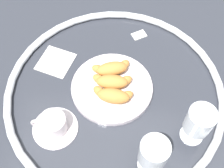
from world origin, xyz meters
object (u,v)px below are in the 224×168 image
pastry_plate (112,87)px  juice_glass_left (153,154)px  croissant_extra (112,68)px  coffee_cup_near (54,125)px  croissant_large (112,95)px  folded_napkin (56,61)px  croissant_small (112,81)px  juice_glass_right (199,122)px  sugar_packet (139,35)px

pastry_plate → juice_glass_left: (0.14, -0.23, 0.08)m
croissant_extra → coffee_cup_near: size_ratio=0.95×
coffee_cup_near → croissant_large: bearing=35.4°
juice_glass_left → folded_napkin: size_ratio=1.27×
juice_glass_left → folded_napkin: 0.47m
croissant_large → croissant_small: bearing=98.0°
croissant_large → folded_napkin: (-0.21, 0.13, -0.04)m
croissant_small → coffee_cup_near: size_ratio=1.01×
croissant_extra → juice_glass_right: size_ratio=0.93×
croissant_extra → juice_glass_left: bearing=-63.3°
croissant_extra → sugar_packet: 0.21m
pastry_plate → juice_glass_right: 0.29m
juice_glass_left → sugar_packet: (-0.07, 0.47, -0.09)m
croissant_extra → juice_glass_left: 0.32m
pastry_plate → croissant_large: (0.01, -0.05, 0.03)m
coffee_cup_near → juice_glass_left: (0.29, -0.07, 0.07)m
croissant_small → juice_glass_left: (0.14, -0.23, 0.05)m
pastry_plate → sugar_packet: size_ratio=5.24×
croissant_extra → sugar_packet: size_ratio=2.60×
croissant_extra → juice_glass_left: (0.14, -0.28, 0.05)m
pastry_plate → coffee_cup_near: size_ratio=1.93×
croissant_small → juice_glass_left: juice_glass_left is taller
croissant_large → croissant_small: (-0.01, 0.05, 0.00)m
croissant_extra → croissant_large: bearing=-81.8°
croissant_extra → coffee_cup_near: (-0.14, -0.21, -0.01)m
pastry_plate → juice_glass_left: juice_glass_left is taller
folded_napkin → juice_glass_right: bearing=-24.7°
sugar_packet → folded_napkin: 0.32m
juice_glass_left → sugar_packet: bearing=98.0°
juice_glass_right → sugar_packet: 0.42m
croissant_extra → folded_napkin: size_ratio=1.18×
croissant_large → coffee_cup_near: croissant_large is taller
coffee_cup_near → folded_napkin: size_ratio=1.24×
folded_napkin → coffee_cup_near: bearing=-77.2°
croissant_large → croissant_extra: same height
croissant_large → folded_napkin: size_ratio=1.25×
croissant_small → sugar_packet: croissant_small is taller
croissant_large → juice_glass_right: bearing=-18.4°
croissant_extra → sugar_packet: croissant_extra is taller
croissant_extra → pastry_plate: bearing=-81.8°
juice_glass_left → croissant_extra: bearing=116.7°
juice_glass_left → croissant_large: bearing=124.8°
juice_glass_right → sugar_packet: bearing=116.4°
pastry_plate → coffee_cup_near: bearing=-133.6°
croissant_small → juice_glass_left: bearing=-60.0°
croissant_small → pastry_plate: bearing=-86.0°
coffee_cup_near → sugar_packet: bearing=61.1°
juice_glass_left → pastry_plate: bearing=120.3°
croissant_small → coffee_cup_near: 0.22m
pastry_plate → folded_napkin: pastry_plate is taller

